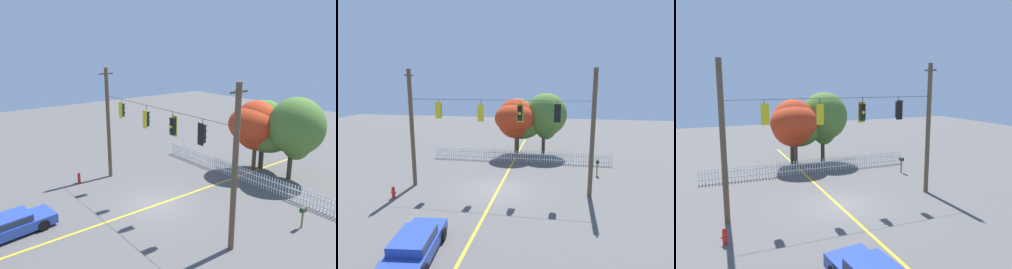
# 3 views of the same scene
# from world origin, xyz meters

# --- Properties ---
(ground) EXTENTS (80.00, 80.00, 0.00)m
(ground) POSITION_xyz_m (0.00, 0.00, 0.00)
(ground) COLOR #565451
(lane_centerline_stripe) EXTENTS (0.16, 36.00, 0.01)m
(lane_centerline_stripe) POSITION_xyz_m (0.00, 0.00, 0.00)
(lane_centerline_stripe) COLOR gold
(lane_centerline_stripe) RESTS_ON ground
(signal_support_span) EXTENTS (12.88, 1.10, 8.48)m
(signal_support_span) POSITION_xyz_m (0.00, 0.00, 4.31)
(signal_support_span) COLOR brown
(signal_support_span) RESTS_ON ground
(traffic_signal_eastbound_side) EXTENTS (0.43, 0.38, 1.33)m
(traffic_signal_eastbound_side) POSITION_xyz_m (-4.17, -0.01, 5.64)
(traffic_signal_eastbound_side) COLOR black
(traffic_signal_westbound_side) EXTENTS (0.43, 0.38, 1.46)m
(traffic_signal_westbound_side) POSITION_xyz_m (-1.14, -0.01, 5.51)
(traffic_signal_westbound_side) COLOR black
(traffic_signal_southbound_primary) EXTENTS (0.43, 0.38, 1.48)m
(traffic_signal_southbound_primary) POSITION_xyz_m (1.54, 0.01, 5.54)
(traffic_signal_southbound_primary) COLOR black
(traffic_signal_northbound_secondary) EXTENTS (0.43, 0.38, 1.39)m
(traffic_signal_northbound_secondary) POSITION_xyz_m (4.00, -0.01, 5.60)
(traffic_signal_northbound_secondary) COLOR black
(white_picket_fence) EXTENTS (16.82, 0.06, 1.12)m
(white_picket_fence) POSITION_xyz_m (0.61, 7.46, 0.56)
(white_picket_fence) COLOR white
(white_picket_fence) RESTS_ON ground
(autumn_maple_near_fence) EXTENTS (4.21, 3.82, 5.83)m
(autumn_maple_near_fence) POSITION_xyz_m (0.17, 10.72, 3.61)
(autumn_maple_near_fence) COLOR #473828
(autumn_maple_near_fence) RESTS_ON ground
(autumn_maple_mid) EXTENTS (4.03, 3.84, 5.84)m
(autumn_maple_mid) POSITION_xyz_m (-0.16, 9.73, 3.86)
(autumn_maple_mid) COLOR brown
(autumn_maple_mid) RESTS_ON ground
(autumn_oak_far_east) EXTENTS (4.20, 4.01, 6.39)m
(autumn_oak_far_east) POSITION_xyz_m (2.84, 10.75, 4.10)
(autumn_oak_far_east) COLOR #473828
(autumn_oak_far_east) RESTS_ON ground
(parked_car) EXTENTS (2.28, 4.71, 1.15)m
(parked_car) POSITION_xyz_m (-2.01, -8.45, 0.61)
(parked_car) COLOR #28429E
(parked_car) RESTS_ON ground
(fire_hydrant) EXTENTS (0.38, 0.22, 0.80)m
(fire_hydrant) POSITION_xyz_m (-6.56, -2.52, 0.39)
(fire_hydrant) COLOR red
(fire_hydrant) RESTS_ON ground
(roadside_mailbox) EXTENTS (0.25, 0.44, 1.30)m
(roadside_mailbox) POSITION_xyz_m (7.38, 4.74, 1.05)
(roadside_mailbox) COLOR brown
(roadside_mailbox) RESTS_ON ground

